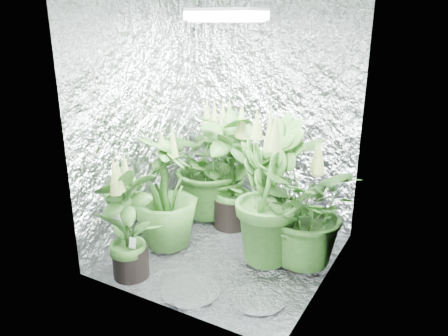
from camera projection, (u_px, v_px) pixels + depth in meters
ground at (226, 253)px, 3.54m from camera, size 1.60×1.60×0.00m
walls at (227, 134)px, 3.21m from camera, size 1.62×1.62×2.00m
grow_lamp at (227, 15)px, 2.94m from camera, size 0.50×0.30×0.22m
plant_a at (213, 163)px, 4.03m from camera, size 1.17×1.17×1.12m
plant_b at (231, 173)px, 3.83m from camera, size 0.75×0.75×1.13m
plant_c at (268, 193)px, 3.27m from camera, size 0.78×0.78×1.21m
plant_d at (166, 193)px, 3.50m from camera, size 0.73×0.73×1.02m
plant_e at (301, 210)px, 3.22m from camera, size 0.91×0.91×0.98m
plant_f at (128, 223)px, 3.09m from camera, size 0.61×0.61×0.94m
circulation_fan at (320, 222)px, 3.70m from camera, size 0.18×0.34×0.40m
plant_label at (132, 243)px, 3.09m from camera, size 0.05×0.03×0.08m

